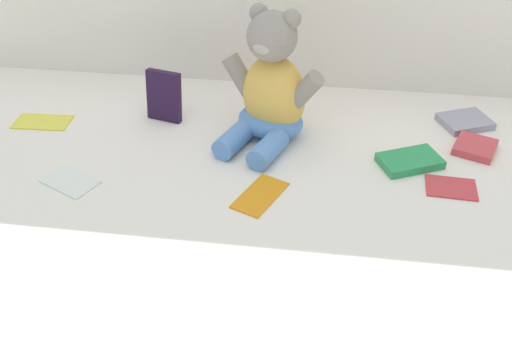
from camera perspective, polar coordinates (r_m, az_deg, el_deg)
ground_plane at (r=1.19m, az=0.70°, el=-1.16°), size 3.20×3.20×0.00m
teddy_bear at (r=1.29m, az=1.42°, el=7.93°), size 0.25×0.26×0.30m
book_case_0 at (r=1.28m, az=15.17°, el=0.92°), size 0.15×0.13×0.02m
book_case_1 at (r=1.40m, az=-9.22°, el=7.39°), size 0.09×0.05×0.12m
book_case_2 at (r=1.25m, az=-18.17°, el=-0.97°), size 0.14×0.11×0.01m
book_case_3 at (r=1.49m, az=-20.64°, el=4.64°), size 0.14×0.08×0.01m
book_case_4 at (r=1.24m, az=18.99°, el=-1.56°), size 0.11×0.08×0.01m
book_case_5 at (r=1.47m, az=20.23°, el=4.64°), size 0.14×0.13×0.02m
book_case_6 at (r=1.38m, az=21.12°, el=2.19°), size 0.11×0.12×0.02m
book_case_7 at (r=1.15m, az=0.43°, el=-2.43°), size 0.11×0.15×0.01m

